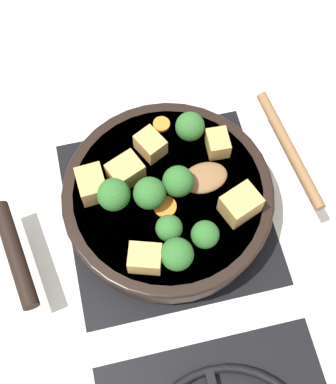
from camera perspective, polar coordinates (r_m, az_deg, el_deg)
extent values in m
plane|color=silver|center=(0.84, 0.00, -2.20)|extent=(2.40, 2.40, 0.00)
cube|color=black|center=(0.84, 0.00, -2.09)|extent=(0.31, 0.31, 0.01)
torus|color=black|center=(0.82, 0.00, -1.67)|extent=(0.24, 0.24, 0.01)
cube|color=black|center=(0.82, 0.00, -1.67)|extent=(0.01, 0.23, 0.01)
cube|color=black|center=(0.82, 0.00, -1.67)|extent=(0.23, 0.01, 0.01)
cylinder|color=black|center=(0.79, 0.00, -0.78)|extent=(0.30, 0.30, 0.05)
cylinder|color=#5B3316|center=(0.79, 0.00, -0.66)|extent=(0.28, 0.28, 0.04)
torus|color=black|center=(0.77, 0.00, -0.12)|extent=(0.31, 0.31, 0.01)
cylinder|color=black|center=(0.78, -16.00, -6.38)|extent=(0.05, 0.16, 0.02)
ellipsoid|color=brown|center=(0.77, 3.92, 1.53)|extent=(0.07, 0.06, 0.01)
cylinder|color=brown|center=(0.81, 12.84, 4.50)|extent=(0.04, 0.20, 0.02)
cube|color=tan|center=(0.76, -8.12, 0.80)|extent=(0.04, 0.05, 0.04)
cube|color=tan|center=(0.75, 7.72, -1.34)|extent=(0.06, 0.06, 0.04)
cube|color=tan|center=(0.76, -4.56, 2.17)|extent=(0.06, 0.05, 0.04)
cube|color=tan|center=(0.79, 5.32, 5.19)|extent=(0.03, 0.04, 0.03)
cube|color=tan|center=(0.72, -2.47, -7.08)|extent=(0.05, 0.05, 0.03)
cube|color=tan|center=(0.78, -1.89, 5.06)|extent=(0.05, 0.05, 0.03)
cylinder|color=#709956|center=(0.74, 0.11, -4.41)|extent=(0.01, 0.01, 0.01)
sphere|color=#2D6628|center=(0.72, 0.12, -3.87)|extent=(0.04, 0.04, 0.04)
cylinder|color=#709956|center=(0.81, 2.31, 6.18)|extent=(0.01, 0.01, 0.01)
sphere|color=#2D6628|center=(0.79, 2.37, 7.00)|extent=(0.04, 0.04, 0.04)
cylinder|color=#709956|center=(0.73, 0.94, -7.20)|extent=(0.01, 0.01, 0.01)
sphere|color=#2D6628|center=(0.70, 0.97, -6.66)|extent=(0.04, 0.04, 0.04)
cylinder|color=#709956|center=(0.77, 0.98, 0.72)|extent=(0.01, 0.01, 0.01)
sphere|color=#2D6628|center=(0.75, 1.01, 1.46)|extent=(0.04, 0.04, 0.04)
cylinder|color=#709956|center=(0.74, 3.87, -5.08)|extent=(0.01, 0.01, 0.01)
sphere|color=#2D6628|center=(0.72, 3.98, -4.55)|extent=(0.04, 0.04, 0.04)
cylinder|color=#709956|center=(0.76, -5.66, -0.93)|extent=(0.01, 0.01, 0.01)
sphere|color=#2D6628|center=(0.74, -5.83, -0.21)|extent=(0.05, 0.05, 0.05)
cylinder|color=#709956|center=(0.76, -1.92, -0.86)|extent=(0.01, 0.01, 0.01)
sphere|color=#2D6628|center=(0.74, -1.97, -0.14)|extent=(0.05, 0.05, 0.05)
cylinder|color=orange|center=(0.82, -0.70, 7.24)|extent=(0.03, 0.03, 0.01)
cylinder|color=orange|center=(0.76, -0.31, -1.59)|extent=(0.03, 0.03, 0.01)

